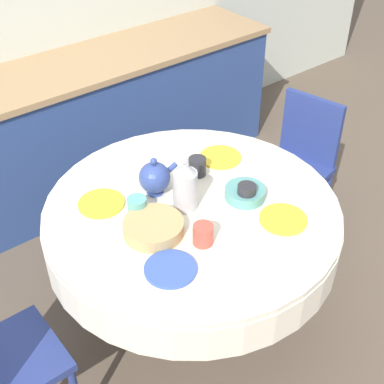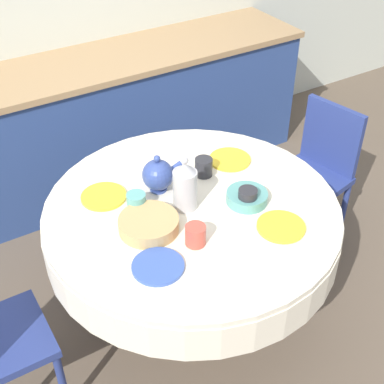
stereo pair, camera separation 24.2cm
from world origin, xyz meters
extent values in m
plane|color=brown|center=(0.00, 0.00, 0.00)|extent=(12.00, 12.00, 0.00)
cube|color=#2D4784|center=(0.00, 1.42, 0.44)|extent=(3.20, 0.60, 0.88)
cube|color=#A37F56|center=(0.00, 1.42, 0.90)|extent=(3.24, 0.64, 0.04)
cylinder|color=brown|center=(0.00, 0.00, 0.02)|extent=(0.44, 0.44, 0.04)
cylinder|color=brown|center=(0.00, 0.00, 0.30)|extent=(0.11, 0.11, 0.52)
cylinder|color=silver|center=(0.00, 0.00, 0.65)|extent=(1.39, 1.39, 0.18)
cylinder|color=silver|center=(0.00, 0.00, 0.75)|extent=(1.38, 1.38, 0.03)
cube|color=navy|center=(0.94, 0.20, 0.43)|extent=(0.47, 0.47, 0.04)
cube|color=navy|center=(1.12, 0.24, 0.66)|extent=(0.11, 0.38, 0.42)
cylinder|color=navy|center=(0.80, -0.01, 0.21)|extent=(0.04, 0.04, 0.41)
cylinder|color=navy|center=(0.73, 0.33, 0.21)|extent=(0.04, 0.04, 0.41)
cylinder|color=navy|center=(1.15, 0.06, 0.21)|extent=(0.04, 0.04, 0.41)
cylinder|color=navy|center=(1.07, 0.41, 0.21)|extent=(0.04, 0.04, 0.41)
cube|color=navy|center=(-0.96, 0.00, 0.43)|extent=(0.40, 0.40, 0.04)
cylinder|color=navy|center=(-0.78, 0.18, 0.21)|extent=(0.04, 0.04, 0.41)
cylinder|color=navy|center=(-0.78, -0.17, 0.21)|extent=(0.04, 0.04, 0.41)
cylinder|color=#3856AD|center=(-0.33, -0.27, 0.78)|extent=(0.22, 0.22, 0.01)
cylinder|color=#CC4C3D|center=(-0.12, -0.22, 0.82)|extent=(0.09, 0.09, 0.09)
cylinder|color=yellow|center=(0.25, -0.34, 0.78)|extent=(0.22, 0.22, 0.01)
cylinder|color=#28282D|center=(0.22, -0.13, 0.82)|extent=(0.09, 0.09, 0.09)
cylinder|color=yellow|center=(-0.32, 0.27, 0.78)|extent=(0.22, 0.22, 0.01)
cylinder|color=#5BA39E|center=(-0.23, 0.10, 0.82)|extent=(0.09, 0.09, 0.09)
cylinder|color=yellow|center=(0.36, 0.22, 0.78)|extent=(0.22, 0.22, 0.01)
cylinder|color=#28282D|center=(0.18, 0.18, 0.82)|extent=(0.09, 0.09, 0.09)
cylinder|color=#B2B2B7|center=(-0.03, 0.01, 0.87)|extent=(0.11, 0.11, 0.19)
cone|color=#B2B2B7|center=(-0.03, 0.01, 0.99)|extent=(0.10, 0.10, 0.04)
sphere|color=#B2B2B7|center=(-0.03, 0.01, 1.03)|extent=(0.03, 0.03, 0.03)
cylinder|color=#33478E|center=(-0.07, 0.19, 0.78)|extent=(0.08, 0.08, 0.01)
sphere|color=#33478E|center=(-0.07, 0.19, 0.86)|extent=(0.15, 0.15, 0.15)
cylinder|color=#33478E|center=(0.02, 0.19, 0.86)|extent=(0.09, 0.03, 0.05)
sphere|color=#33478E|center=(-0.07, 0.19, 0.95)|extent=(0.03, 0.03, 0.03)
cylinder|color=tan|center=(-0.25, -0.04, 0.80)|extent=(0.27, 0.27, 0.06)
cylinder|color=#569993|center=(0.23, -0.11, 0.80)|extent=(0.19, 0.19, 0.05)
camera|label=1|loc=(-1.21, -1.50, 2.32)|focal=50.00mm
camera|label=2|loc=(-1.01, -1.64, 2.32)|focal=50.00mm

